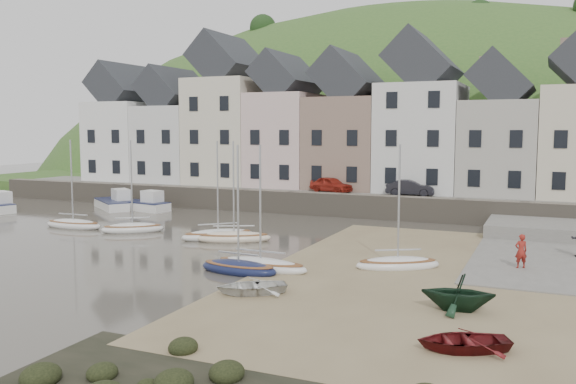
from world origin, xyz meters
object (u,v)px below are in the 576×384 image
at_px(rowboat_white, 251,286).
at_px(rowboat_red, 463,341).
at_px(person_red, 521,251).
at_px(car_left, 331,185).
at_px(car_right, 410,188).
at_px(sailboat_0, 73,224).
at_px(rowboat_green, 458,292).

bearing_deg(rowboat_white, rowboat_red, 35.05).
relative_size(person_red, car_left, 0.44).
bearing_deg(rowboat_white, car_right, 142.00).
relative_size(sailboat_0, rowboat_white, 2.17).
xyz_separation_m(sailboat_0, car_right, (20.15, 15.11, 1.95)).
bearing_deg(car_right, person_red, -159.56).
xyz_separation_m(person_red, car_left, (-15.49, 16.22, 1.29)).
bearing_deg(sailboat_0, rowboat_green, -18.78).
relative_size(rowboat_red, car_right, 0.76).
xyz_separation_m(sailboat_0, rowboat_green, (27.23, -9.26, 0.50)).
xyz_separation_m(rowboat_red, car_left, (-14.37, 28.49, 1.89)).
xyz_separation_m(rowboat_white, rowboat_red, (8.90, -3.14, -0.01)).
xyz_separation_m(rowboat_red, car_right, (-7.80, 28.49, 1.86)).
height_order(rowboat_green, rowboat_red, rowboat_green).
bearing_deg(car_left, rowboat_green, -131.47).
relative_size(rowboat_green, rowboat_red, 0.94).
bearing_deg(person_red, rowboat_white, 16.71).
relative_size(rowboat_red, car_left, 0.76).
bearing_deg(car_right, rowboat_white, 169.17).
height_order(rowboat_red, car_left, car_left).
xyz_separation_m(rowboat_green, car_right, (-7.08, 24.36, 1.45)).
height_order(rowboat_red, car_right, car_right).
height_order(sailboat_0, rowboat_red, sailboat_0).
distance_m(car_left, car_right, 6.57).
relative_size(sailboat_0, car_left, 1.68).
distance_m(rowboat_white, car_right, 25.45).
height_order(rowboat_green, person_red, person_red).
distance_m(rowboat_white, rowboat_red, 9.44).
bearing_deg(car_left, sailboat_0, 157.32).
height_order(car_left, car_right, car_left).
bearing_deg(sailboat_0, person_red, -2.20).
bearing_deg(person_red, car_left, -71.99).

